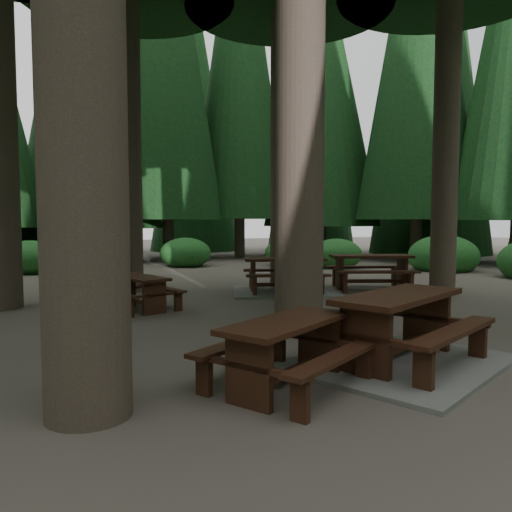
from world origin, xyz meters
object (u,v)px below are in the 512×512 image
object	(u,v)px
picnic_table_d	(371,266)
picnic_table_b	(139,287)
picnic_table_a	(398,339)
picnic_table_e	(288,343)
picnic_table_c	(285,280)

from	to	relation	value
picnic_table_d	picnic_table_b	bearing A→B (deg)	-151.68
picnic_table_d	picnic_table_a	bearing A→B (deg)	-101.97
picnic_table_b	picnic_table_e	size ratio (longest dim) A/B	0.88
picnic_table_b	picnic_table_d	xyz separation A→B (m)	(5.96, 0.97, 0.14)
picnic_table_c	picnic_table_e	xyz separation A→B (m)	(-2.83, -6.39, 0.18)
picnic_table_a	picnic_table_e	bearing A→B (deg)	164.35
picnic_table_c	picnic_table_d	xyz separation A→B (m)	(2.32, -0.20, 0.28)
picnic_table_e	picnic_table_d	bearing A→B (deg)	17.27
picnic_table_a	picnic_table_c	distance (m)	6.18
picnic_table_c	picnic_table_d	distance (m)	2.34
picnic_table_a	picnic_table_e	xyz separation A→B (m)	(-1.62, -0.33, 0.17)
picnic_table_c	picnic_table_e	size ratio (longest dim) A/B	1.40
picnic_table_b	picnic_table_a	bearing A→B (deg)	-173.27
picnic_table_d	picnic_table_e	xyz separation A→B (m)	(-5.14, -6.19, -0.10)
picnic_table_a	picnic_table_b	world-z (taller)	picnic_table_a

